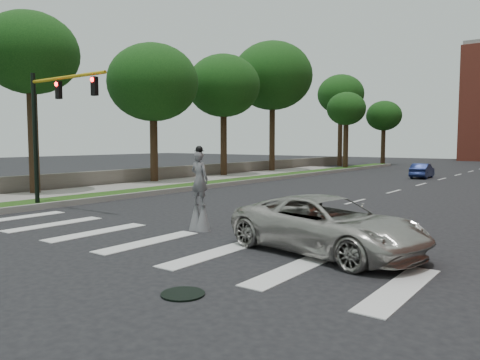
% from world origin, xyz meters
% --- Properties ---
extents(ground_plane, '(160.00, 160.00, 0.00)m').
position_xyz_m(ground_plane, '(0.00, 0.00, 0.00)').
color(ground_plane, black).
rests_on(ground_plane, ground).
extents(grass_median, '(2.00, 60.00, 0.25)m').
position_xyz_m(grass_median, '(-11.50, 20.00, 0.12)').
color(grass_median, '#1E4112').
rests_on(grass_median, ground).
extents(median_curb, '(0.20, 60.00, 0.28)m').
position_xyz_m(median_curb, '(-10.45, 20.00, 0.14)').
color(median_curb, gray).
rests_on(median_curb, ground).
extents(sidewalk_left, '(4.00, 60.00, 0.18)m').
position_xyz_m(sidewalk_left, '(-14.50, 10.00, 0.09)').
color(sidewalk_left, gray).
rests_on(sidewalk_left, ground).
extents(stone_wall, '(0.50, 56.00, 1.10)m').
position_xyz_m(stone_wall, '(-17.00, 22.00, 0.55)').
color(stone_wall, '#5C564E').
rests_on(stone_wall, ground).
extents(manhole, '(0.90, 0.90, 0.04)m').
position_xyz_m(manhole, '(3.00, -2.00, 0.02)').
color(manhole, black).
rests_on(manhole, ground).
extents(traffic_signal, '(5.30, 0.23, 6.20)m').
position_xyz_m(traffic_signal, '(-9.78, 3.00, 4.15)').
color(traffic_signal, black).
rests_on(traffic_signal, ground).
extents(stilt_performer, '(0.84, 0.52, 2.95)m').
position_xyz_m(stilt_performer, '(-1.27, 3.36, 1.21)').
color(stilt_performer, black).
rests_on(stilt_performer, ground).
extents(suv_crossing, '(6.11, 3.71, 1.58)m').
position_xyz_m(suv_crossing, '(3.76, 3.00, 0.79)').
color(suv_crossing, '#AFACA5').
rests_on(suv_crossing, ground).
extents(car_mid, '(1.52, 3.83, 1.24)m').
position_xyz_m(car_mid, '(-1.63, 32.09, 0.62)').
color(car_mid, '#16204F').
rests_on(car_mid, ground).
extents(tree_1, '(5.35, 5.35, 10.28)m').
position_xyz_m(tree_1, '(-15.71, 5.59, 7.93)').
color(tree_1, black).
rests_on(tree_1, ground).
extents(tree_2, '(6.57, 6.57, 10.14)m').
position_xyz_m(tree_2, '(-15.99, 15.02, 7.31)').
color(tree_2, black).
rests_on(tree_2, ground).
extents(tree_3, '(6.28, 6.28, 10.51)m').
position_xyz_m(tree_3, '(-15.82, 23.00, 7.80)').
color(tree_3, black).
rests_on(tree_3, ground).
extents(tree_4, '(7.93, 7.93, 12.94)m').
position_xyz_m(tree_4, '(-15.94, 30.95, 9.54)').
color(tree_4, black).
rests_on(tree_4, ground).
extents(tree_5, '(5.70, 5.70, 11.29)m').
position_xyz_m(tree_5, '(-15.22, 45.45, 8.79)').
color(tree_5, black).
rests_on(tree_5, ground).
extents(tree_6, '(4.22, 4.22, 8.43)m').
position_xyz_m(tree_6, '(-11.77, 39.36, 6.53)').
color(tree_6, black).
rests_on(tree_6, ground).
extents(tree_7, '(4.57, 4.57, 8.37)m').
position_xyz_m(tree_7, '(-12.05, 51.89, 6.36)').
color(tree_7, black).
rests_on(tree_7, ground).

